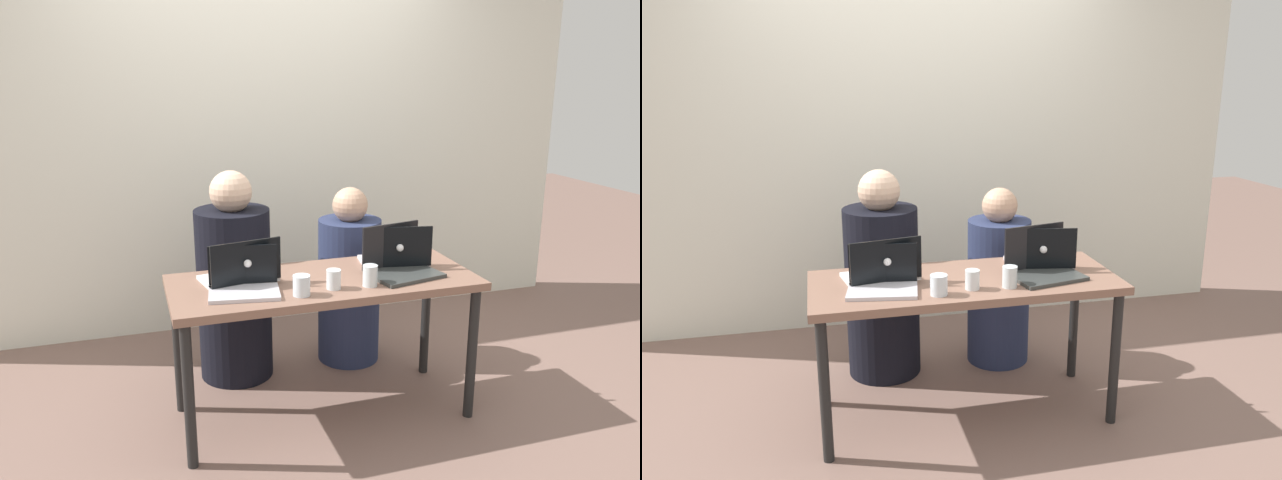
% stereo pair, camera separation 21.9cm
% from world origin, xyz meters
% --- Properties ---
extents(ground_plane, '(12.00, 12.00, 0.00)m').
position_xyz_m(ground_plane, '(0.00, 0.00, 0.00)').
color(ground_plane, '#785C52').
extents(back_wall, '(4.50, 0.10, 2.32)m').
position_xyz_m(back_wall, '(0.00, 1.37, 1.16)').
color(back_wall, silver).
rests_on(back_wall, ground).
extents(desk, '(1.49, 0.60, 0.73)m').
position_xyz_m(desk, '(0.00, 0.00, 0.65)').
color(desk, brown).
rests_on(desk, ground).
extents(person_on_left, '(0.48, 0.48, 1.19)m').
position_xyz_m(person_on_left, '(-0.35, 0.57, 0.53)').
color(person_on_left, black).
rests_on(person_on_left, ground).
extents(person_on_right, '(0.45, 0.45, 1.06)m').
position_xyz_m(person_on_right, '(0.35, 0.57, 0.47)').
color(person_on_right, '#262E4F').
rests_on(person_on_right, ground).
extents(laptop_front_right, '(0.38, 0.31, 0.24)m').
position_xyz_m(laptop_front_right, '(0.38, -0.04, 0.78)').
color(laptop_front_right, '#343836').
rests_on(laptop_front_right, desk).
extents(laptop_front_left, '(0.35, 0.26, 0.20)m').
position_xyz_m(laptop_front_left, '(-0.41, -0.07, 0.78)').
color(laptop_front_left, silver).
rests_on(laptop_front_left, desk).
extents(laptop_back_left, '(0.39, 0.30, 0.22)m').
position_xyz_m(laptop_back_left, '(-0.39, 0.07, 0.78)').
color(laptop_back_left, silver).
rests_on(laptop_back_left, desk).
extents(laptop_back_right, '(0.37, 0.29, 0.22)m').
position_xyz_m(laptop_back_right, '(0.42, 0.09, 0.78)').
color(laptop_back_right, silver).
rests_on(laptop_back_right, desk).
extents(water_glass_center, '(0.07, 0.07, 0.09)m').
position_xyz_m(water_glass_center, '(0.00, -0.15, 0.77)').
color(water_glass_center, white).
rests_on(water_glass_center, desk).
extents(water_glass_right, '(0.07, 0.07, 0.10)m').
position_xyz_m(water_glass_right, '(0.18, -0.16, 0.78)').
color(water_glass_right, silver).
rests_on(water_glass_right, desk).
extents(water_glass_left, '(0.08, 0.08, 0.09)m').
position_xyz_m(water_glass_left, '(-0.17, -0.19, 0.77)').
color(water_glass_left, silver).
rests_on(water_glass_left, desk).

